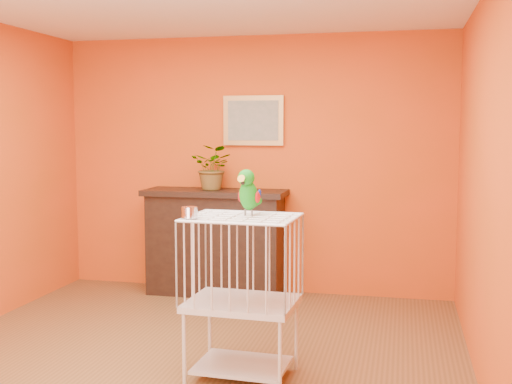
# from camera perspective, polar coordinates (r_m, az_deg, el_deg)

# --- Properties ---
(ground) EXTENTS (4.50, 4.50, 0.00)m
(ground) POSITION_cam_1_polar(r_m,az_deg,el_deg) (4.69, -6.68, -15.30)
(ground) COLOR brown
(ground) RESTS_ON ground
(room_shell) EXTENTS (4.50, 4.50, 4.50)m
(room_shell) POSITION_cam_1_polar(r_m,az_deg,el_deg) (4.38, -6.93, 4.42)
(room_shell) COLOR #DB4914
(room_shell) RESTS_ON ground
(console_cabinet) EXTENTS (1.43, 0.51, 1.06)m
(console_cabinet) POSITION_cam_1_polar(r_m,az_deg,el_deg) (6.49, -3.64, -4.45)
(console_cabinet) COLOR black
(console_cabinet) RESTS_ON ground
(potted_plant) EXTENTS (0.44, 0.48, 0.35)m
(potted_plant) POSITION_cam_1_polar(r_m,az_deg,el_deg) (6.40, -3.84, 1.74)
(potted_plant) COLOR #26722D
(potted_plant) RESTS_ON console_cabinet
(framed_picture) EXTENTS (0.62, 0.04, 0.50)m
(framed_picture) POSITION_cam_1_polar(r_m,az_deg,el_deg) (6.51, -0.24, 6.37)
(framed_picture) COLOR #BC8843
(framed_picture) RESTS_ON room_shell
(birdcage) EXTENTS (0.73, 0.58, 1.10)m
(birdcage) POSITION_cam_1_polar(r_m,az_deg,el_deg) (4.33, -1.24, -9.14)
(birdcage) COLOR beige
(birdcage) RESTS_ON ground
(feed_cup) EXTENTS (0.10, 0.10, 0.07)m
(feed_cup) POSITION_cam_1_polar(r_m,az_deg,el_deg) (4.14, -5.93, -1.81)
(feed_cup) COLOR silver
(feed_cup) RESTS_ON birdcage
(parrot) EXTENTS (0.16, 0.28, 0.31)m
(parrot) POSITION_cam_1_polar(r_m,az_deg,el_deg) (4.24, -0.68, 0.00)
(parrot) COLOR #59544C
(parrot) RESTS_ON birdcage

